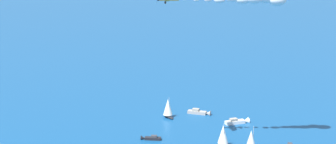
% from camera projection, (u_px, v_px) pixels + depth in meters
% --- Properties ---
extents(motorboat_near_centre, '(4.91, 6.77, 1.98)m').
position_uv_depth(motorboat_near_centre, '(150.00, 138.00, 173.41)').
color(motorboat_near_centre, black).
rests_on(motorboat_near_centre, ground_plane).
extents(motorboat_inshore, '(7.94, 8.17, 2.63)m').
position_uv_depth(motorboat_inshore, '(200.00, 112.00, 200.87)').
color(motorboat_inshore, '#9E9993').
rests_on(motorboat_inshore, ground_plane).
extents(motorboat_offshore, '(3.15, 9.37, 2.67)m').
position_uv_depth(motorboat_offshore, '(238.00, 121.00, 189.97)').
color(motorboat_offshore, white).
rests_on(motorboat_offshore, ground_plane).
extents(sailboat_mid_cluster, '(6.59, 3.98, 8.26)m').
position_uv_depth(sailboat_mid_cluster, '(168.00, 108.00, 196.08)').
color(sailboat_mid_cluster, black).
rests_on(sailboat_mid_cluster, ground_plane).
extents(sailboat_outer_ring_a, '(6.46, 4.27, 8.02)m').
position_uv_depth(sailboat_outer_ring_a, '(223.00, 135.00, 166.96)').
color(sailboat_outer_ring_a, gold).
rests_on(sailboat_outer_ring_a, ground_plane).
extents(sailboat_outer_ring_b, '(5.56, 8.27, 10.29)m').
position_uv_depth(sailboat_outer_ring_b, '(251.00, 144.00, 156.28)').
color(sailboat_outer_ring_b, '#B21E1E').
rests_on(sailboat_outer_ring_b, ground_plane).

